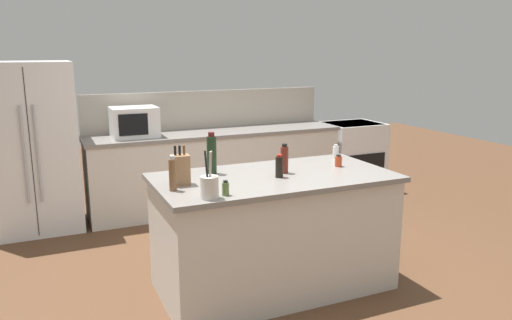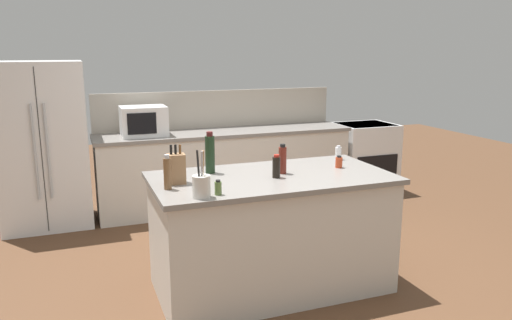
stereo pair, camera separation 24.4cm
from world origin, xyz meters
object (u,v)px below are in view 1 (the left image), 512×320
(spice_jar_oregano, at_px, (226,188))
(vinegar_bottle, at_px, (284,159))
(refrigerator, at_px, (31,148))
(soy_sauce_bottle, at_px, (279,167))
(pepper_grinder, at_px, (173,174))
(microwave, at_px, (134,122))
(knife_block, at_px, (180,170))
(wine_bottle, at_px, (212,154))
(salt_shaker, at_px, (336,152))
(utensil_crock, at_px, (209,186))
(spice_jar_paprika, at_px, (338,161))
(range_oven, at_px, (352,156))

(spice_jar_oregano, height_order, vinegar_bottle, vinegar_bottle)
(refrigerator, bearing_deg, soy_sauce_bottle, -53.09)
(spice_jar_oregano, distance_m, pepper_grinder, 0.39)
(microwave, bearing_deg, vinegar_bottle, -70.45)
(knife_block, bearing_deg, wine_bottle, 39.24)
(salt_shaker, bearing_deg, spice_jar_oregano, -152.55)
(wine_bottle, xyz_separation_m, soy_sauce_bottle, (0.43, -0.32, -0.07))
(wine_bottle, bearing_deg, utensil_crock, -110.34)
(vinegar_bottle, bearing_deg, spice_jar_paprika, 1.68)
(wine_bottle, bearing_deg, spice_jar_oregano, -100.50)
(refrigerator, xyz_separation_m, range_oven, (4.00, -0.05, -0.42))
(refrigerator, distance_m, vinegar_bottle, 2.89)
(utensil_crock, distance_m, pepper_grinder, 0.33)
(microwave, bearing_deg, soy_sauce_bottle, -73.53)
(vinegar_bottle, xyz_separation_m, salt_shaker, (0.67, 0.29, -0.05))
(microwave, relative_size, utensil_crock, 1.58)
(microwave, distance_m, spice_jar_paprika, 2.51)
(refrigerator, relative_size, wine_bottle, 5.37)
(utensil_crock, bearing_deg, microwave, 90.10)
(microwave, distance_m, vinegar_bottle, 2.30)
(range_oven, relative_size, spice_jar_oregano, 8.83)
(wine_bottle, bearing_deg, vinegar_bottle, -22.12)
(soy_sauce_bottle, bearing_deg, knife_block, 172.59)
(wine_bottle, height_order, spice_jar_paprika, wine_bottle)
(refrigerator, height_order, vinegar_bottle, refrigerator)
(range_oven, distance_m, wine_bottle, 3.38)
(vinegar_bottle, relative_size, pepper_grinder, 0.95)
(vinegar_bottle, height_order, salt_shaker, vinegar_bottle)
(range_oven, xyz_separation_m, knife_block, (-3.01, -2.17, 0.59))
(utensil_crock, bearing_deg, pepper_grinder, 121.79)
(range_oven, xyz_separation_m, wine_bottle, (-2.69, -1.95, 0.63))
(knife_block, xyz_separation_m, salt_shaker, (1.52, 0.30, -0.05))
(utensil_crock, distance_m, vinegar_bottle, 0.87)
(vinegar_bottle, bearing_deg, wine_bottle, 157.88)
(utensil_crock, relative_size, spice_jar_paprika, 3.15)
(knife_block, height_order, utensil_crock, utensil_crock)
(utensil_crock, relative_size, vinegar_bottle, 1.35)
(pepper_grinder, bearing_deg, salt_shaker, 14.87)
(knife_block, bearing_deg, salt_shaker, 15.09)
(refrigerator, relative_size, soy_sauce_bottle, 9.88)
(microwave, distance_m, wine_bottle, 1.96)
(microwave, height_order, soy_sauce_bottle, microwave)
(refrigerator, xyz_separation_m, spice_jar_oregano, (1.20, -2.61, 0.10))
(wine_bottle, xyz_separation_m, pepper_grinder, (-0.41, -0.35, -0.04))
(microwave, xyz_separation_m, wine_bottle, (0.24, -1.95, -0.01))
(soy_sauce_bottle, bearing_deg, utensil_crock, -155.24)
(salt_shaker, bearing_deg, vinegar_bottle, -156.54)
(knife_block, bearing_deg, soy_sauce_bottle, -3.46)
(spice_jar_oregano, distance_m, salt_shaker, 1.48)
(utensil_crock, xyz_separation_m, soy_sauce_bottle, (0.67, 0.31, 0.00))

